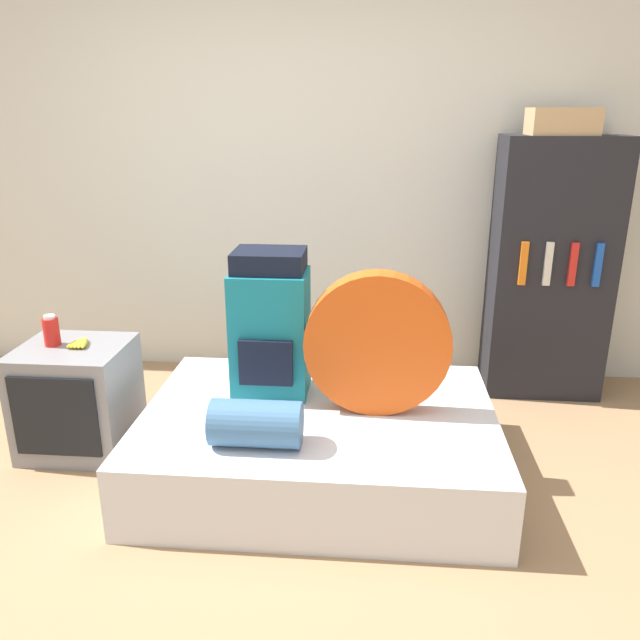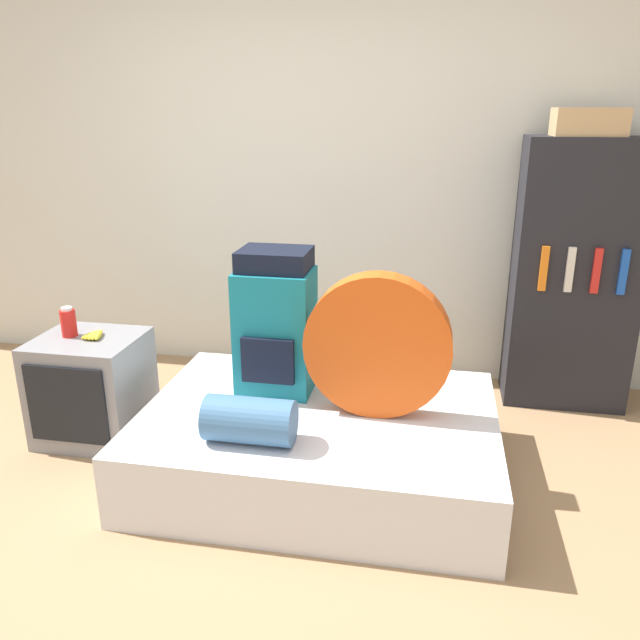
% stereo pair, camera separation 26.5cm
% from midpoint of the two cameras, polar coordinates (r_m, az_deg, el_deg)
% --- Properties ---
extents(ground_plane, '(16.00, 16.00, 0.00)m').
position_cam_midpoint_polar(ground_plane, '(2.71, -9.84, -20.25)').
color(ground_plane, '#997551').
extents(wall_back, '(8.00, 0.05, 2.60)m').
position_cam_midpoint_polar(wall_back, '(4.03, -3.92, 13.13)').
color(wall_back, silver).
rests_on(wall_back, ground_plane).
extents(bed, '(1.65, 1.20, 0.34)m').
position_cam_midpoint_polar(bed, '(3.05, -2.63, -11.16)').
color(bed, silver).
rests_on(bed, ground_plane).
extents(backpack, '(0.37, 0.33, 0.72)m').
position_cam_midpoint_polar(backpack, '(3.05, -7.04, -0.52)').
color(backpack, '#14707F').
rests_on(backpack, bed).
extents(tent_bag, '(0.67, 0.13, 0.67)m').
position_cam_midpoint_polar(tent_bag, '(2.84, 2.60, -2.21)').
color(tent_bag, '#D14C14').
rests_on(tent_bag, bed).
extents(sleeping_roll, '(0.38, 0.20, 0.20)m').
position_cam_midpoint_polar(sleeping_roll, '(2.67, -8.74, -9.40)').
color(sleeping_roll, '#3D668E').
rests_on(sleeping_roll, bed).
extents(television, '(0.53, 0.49, 0.56)m').
position_cam_midpoint_polar(television, '(3.50, -23.34, -6.62)').
color(television, gray).
rests_on(television, ground_plane).
extents(canister, '(0.08, 0.08, 0.16)m').
position_cam_midpoint_polar(canister, '(3.44, -25.42, -0.95)').
color(canister, red).
rests_on(canister, television).
extents(banana_bunch, '(0.11, 0.14, 0.03)m').
position_cam_midpoint_polar(banana_bunch, '(3.39, -23.17, -1.97)').
color(banana_bunch, yellow).
rests_on(banana_bunch, television).
extents(bookshelf, '(0.68, 0.37, 1.55)m').
position_cam_midpoint_polar(bookshelf, '(3.93, 18.51, 4.33)').
color(bookshelf, black).
rests_on(bookshelf, ground_plane).
extents(cardboard_box, '(0.36, 0.25, 0.14)m').
position_cam_midpoint_polar(cardboard_box, '(3.79, 19.37, 16.76)').
color(cardboard_box, tan).
rests_on(cardboard_box, bookshelf).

